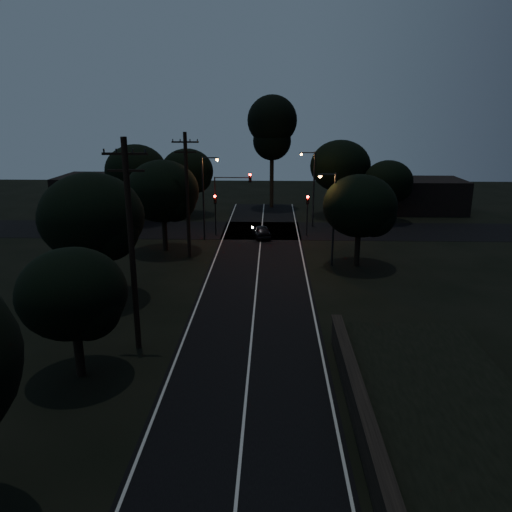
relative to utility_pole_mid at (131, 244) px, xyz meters
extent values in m
cube|color=black|center=(6.00, 7.00, -5.73)|extent=(8.00, 70.00, 0.02)
cube|color=black|center=(6.00, 27.00, -5.73)|extent=(60.00, 8.00, 0.02)
cube|color=beige|center=(6.00, 7.00, -5.71)|extent=(0.12, 70.00, 0.01)
cube|color=beige|center=(2.25, 7.00, -5.71)|extent=(0.12, 70.00, 0.01)
cube|color=beige|center=(9.75, 7.00, -5.71)|extent=(0.12, 70.00, 0.01)
cube|color=black|center=(10.60, -12.00, -4.19)|extent=(0.55, 26.00, 0.10)
cylinder|color=black|center=(0.00, 0.00, -0.24)|extent=(0.30, 0.30, 11.00)
cube|color=black|center=(0.00, 0.00, 4.46)|extent=(2.20, 0.12, 0.12)
cube|color=black|center=(0.00, 0.00, 3.66)|extent=(1.80, 0.12, 0.12)
cylinder|color=black|center=(0.00, 17.00, -0.49)|extent=(0.30, 0.30, 10.50)
cube|color=black|center=(0.00, 17.00, 3.96)|extent=(2.20, 0.12, 0.12)
cube|color=black|center=(0.00, 17.00, 3.16)|extent=(1.80, 0.12, 0.12)
cylinder|color=black|center=(-2.00, -3.00, -4.57)|extent=(0.44, 0.44, 2.33)
ellipsoid|color=black|center=(-2.00, -3.00, -1.55)|extent=(4.95, 4.95, 4.21)
sphere|color=black|center=(-1.13, -3.49, -2.05)|extent=(2.97, 2.97, 2.97)
cylinder|color=black|center=(-4.50, 7.00, -4.19)|extent=(0.44, 0.44, 3.10)
ellipsoid|color=black|center=(-4.50, 7.00, -0.14)|extent=(6.68, 6.68, 5.68)
sphere|color=black|center=(-3.33, 6.33, -0.80)|extent=(4.01, 4.01, 4.01)
cylinder|color=black|center=(-2.50, 19.00, -4.24)|extent=(0.44, 0.44, 2.99)
ellipsoid|color=black|center=(-2.50, 19.00, -0.36)|extent=(6.38, 6.38, 5.42)
sphere|color=black|center=(-1.38, 18.36, -1.00)|extent=(3.83, 3.83, 3.83)
cylinder|color=black|center=(-3.00, 35.00, -4.29)|extent=(0.44, 0.44, 2.89)
ellipsoid|color=black|center=(-3.00, 35.00, -0.52)|extent=(6.20, 6.20, 5.27)
sphere|color=black|center=(-1.91, 34.38, -1.14)|extent=(3.72, 3.72, 3.72)
cylinder|color=black|center=(-8.00, 31.00, -4.14)|extent=(0.44, 0.44, 3.20)
ellipsoid|color=black|center=(-8.00, 31.00, -0.01)|extent=(6.74, 6.74, 5.73)
sphere|color=black|center=(-6.82, 30.33, -0.68)|extent=(4.04, 4.04, 4.04)
cylinder|color=black|center=(15.00, 35.00, -4.11)|extent=(0.44, 0.44, 3.26)
ellipsoid|color=black|center=(15.00, 35.00, 0.16)|extent=(7.02, 7.02, 5.97)
sphere|color=black|center=(16.23, 34.30, -0.54)|extent=(4.21, 4.21, 4.21)
cylinder|color=black|center=(20.00, 32.00, -4.47)|extent=(0.44, 0.44, 2.53)
ellipsoid|color=black|center=(20.00, 32.00, -1.18)|extent=(5.41, 5.41, 4.59)
sphere|color=black|center=(20.95, 31.46, -1.72)|extent=(3.24, 3.24, 3.24)
cylinder|color=black|center=(14.00, 15.00, -4.37)|extent=(0.44, 0.44, 2.74)
ellipsoid|color=black|center=(14.00, 15.00, -0.81)|extent=(5.83, 5.83, 4.95)
sphere|color=black|center=(15.02, 14.42, -1.39)|extent=(3.50, 3.50, 3.50)
cylinder|color=black|center=(7.00, 40.00, -1.88)|extent=(0.50, 0.50, 7.71)
sphere|color=black|center=(7.00, 40.00, 5.19)|extent=(6.17, 6.17, 6.17)
sphere|color=black|center=(7.00, 40.00, 2.67)|extent=(4.76, 4.76, 4.76)
cube|color=black|center=(-14.00, 37.00, -3.54)|extent=(10.00, 8.00, 4.40)
cube|color=black|center=(26.00, 38.00, -3.74)|extent=(9.00, 7.00, 4.00)
cylinder|color=black|center=(1.40, 25.00, -4.14)|extent=(0.12, 0.12, 3.20)
cube|color=black|center=(1.40, 25.00, -2.09)|extent=(0.28, 0.22, 0.90)
sphere|color=#FF0705|center=(1.40, 24.87, -1.79)|extent=(0.22, 0.22, 0.22)
cylinder|color=black|center=(10.60, 25.00, -4.14)|extent=(0.12, 0.12, 3.20)
cube|color=black|center=(10.60, 25.00, -2.09)|extent=(0.28, 0.22, 0.90)
sphere|color=#FF0705|center=(10.60, 24.87, -1.79)|extent=(0.22, 0.22, 0.22)
cylinder|color=black|center=(1.40, 25.00, -3.24)|extent=(0.12, 0.12, 5.00)
cube|color=black|center=(4.90, 25.00, 0.06)|extent=(0.28, 0.22, 0.90)
sphere|color=#FF0705|center=(4.90, 24.87, 0.36)|extent=(0.22, 0.22, 0.22)
cube|color=black|center=(3.15, 25.00, 0.06)|extent=(3.50, 0.08, 0.08)
cylinder|color=black|center=(0.50, 23.00, -1.74)|extent=(0.16, 0.16, 8.00)
cube|color=black|center=(1.20, 23.00, 2.16)|extent=(1.40, 0.10, 0.10)
cube|color=black|center=(1.90, 23.00, 2.11)|extent=(0.35, 0.22, 0.12)
sphere|color=orange|center=(1.90, 23.00, 2.01)|extent=(0.26, 0.26, 0.26)
cylinder|color=black|center=(11.50, 29.00, -1.74)|extent=(0.16, 0.16, 8.00)
cube|color=black|center=(10.80, 29.00, 2.16)|extent=(1.40, 0.10, 0.10)
cube|color=black|center=(10.10, 29.00, 2.11)|extent=(0.35, 0.22, 0.12)
sphere|color=orange|center=(10.10, 29.00, 2.01)|extent=(0.26, 0.26, 0.26)
cylinder|color=black|center=(12.00, 15.00, -1.99)|extent=(0.16, 0.16, 7.50)
cube|color=black|center=(11.40, 15.00, 1.66)|extent=(1.20, 0.10, 0.10)
cube|color=black|center=(10.80, 15.00, 1.61)|extent=(0.35, 0.22, 0.12)
sphere|color=orange|center=(10.80, 15.00, 1.51)|extent=(0.26, 0.26, 0.26)
imported|color=black|center=(6.06, 23.97, -5.10)|extent=(2.21, 3.95, 1.27)
camera|label=1|loc=(7.08, -24.04, 6.51)|focal=35.00mm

